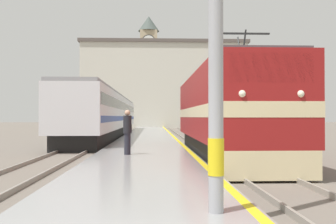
{
  "coord_description": "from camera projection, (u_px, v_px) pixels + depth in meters",
  "views": [
    {
      "loc": [
        0.3,
        -3.16,
        1.81
      ],
      "look_at": [
        1.54,
        27.89,
        2.19
      ],
      "focal_mm": 42.0,
      "sensor_mm": 36.0,
      "label": 1
    }
  ],
  "objects": [
    {
      "name": "locomotive_train",
      "position": [
        224.0,
        113.0,
        17.54
      ],
      "size": [
        2.92,
        14.21,
        4.83
      ],
      "color": "black",
      "rests_on": "ground"
    },
    {
      "name": "rail_track_far",
      "position": [
        97.0,
        142.0,
        27.96
      ],
      "size": [
        2.84,
        140.0,
        0.16
      ],
      "color": "#70665B",
      "rests_on": "ground"
    },
    {
      "name": "person_on_platform",
      "position": [
        127.0,
        131.0,
        16.04
      ],
      "size": [
        0.34,
        0.34,
        1.83
      ],
      "color": "#23232D",
      "rests_on": "platform"
    },
    {
      "name": "rail_track_near",
      "position": [
        197.0,
        142.0,
        28.24
      ],
      "size": [
        2.83,
        140.0,
        0.16
      ],
      "color": "#70665B",
      "rests_on": "ground"
    },
    {
      "name": "passenger_train",
      "position": [
        109.0,
        115.0,
        35.82
      ],
      "size": [
        2.92,
        34.16,
        3.73
      ],
      "color": "black",
      "rests_on": "ground"
    },
    {
      "name": "ground_plane",
      "position": [
        149.0,
        138.0,
        33.1
      ],
      "size": [
        200.0,
        200.0,
        0.0
      ],
      "primitive_type": "plane",
      "color": "#70665B"
    },
    {
      "name": "platform",
      "position": [
        148.0,
        140.0,
        28.1
      ],
      "size": [
        4.24,
        140.0,
        0.27
      ],
      "color": "#999999",
      "rests_on": "ground"
    },
    {
      "name": "clock_tower",
      "position": [
        149.0,
        68.0,
        76.76
      ],
      "size": [
        4.11,
        4.11,
        21.55
      ],
      "color": "tan",
      "rests_on": "ground"
    },
    {
      "name": "station_building",
      "position": [
        164.0,
        85.0,
        64.97
      ],
      "size": [
        26.85,
        8.48,
        13.99
      ],
      "color": "beige",
      "rests_on": "ground"
    }
  ]
}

